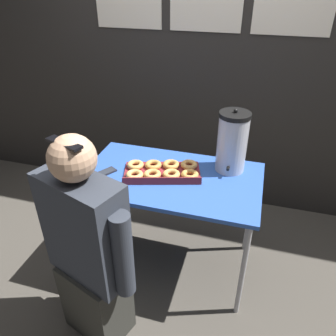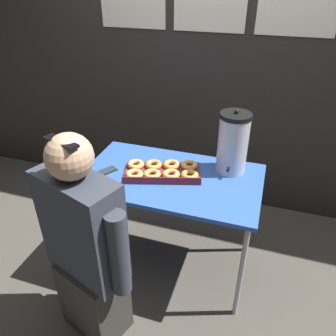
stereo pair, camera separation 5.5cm
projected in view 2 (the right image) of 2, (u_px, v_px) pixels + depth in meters
The scene contains 7 objects.
ground_plane at pixel (170, 261), 2.53m from camera, with size 12.00×12.00×0.00m, color #4C473F.
back_wall at pixel (208, 52), 2.63m from camera, with size 6.00×0.11×2.71m.
folding_table at pixel (171, 184), 2.16m from camera, with size 1.16×0.68×0.78m.
donut_box at pixel (162, 171), 2.14m from camera, with size 0.55×0.39×0.05m.
coffee_urn at pixel (233, 143), 2.09m from camera, with size 0.20×0.22×0.43m.
cell_phone at pixel (107, 171), 2.17m from camera, with size 0.12×0.15×0.01m.
person_seated at pixel (86, 251), 1.77m from camera, with size 0.59×0.36×1.32m.
Camera 2 is at (0.53, -1.70, 1.93)m, focal length 35.00 mm.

